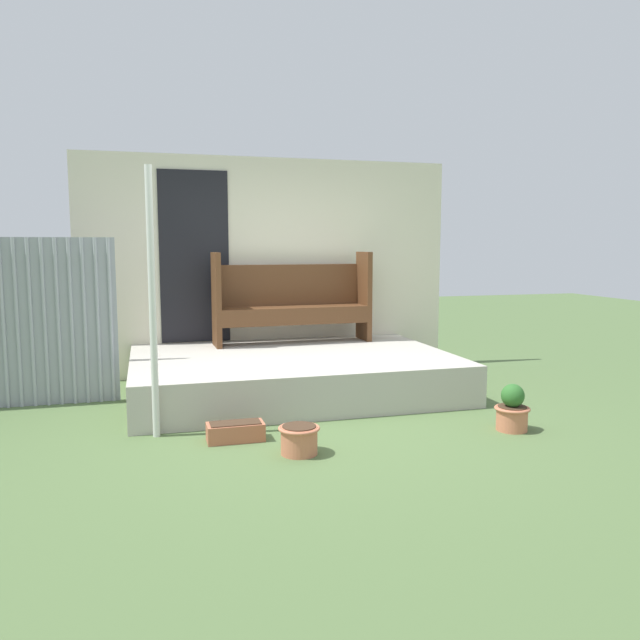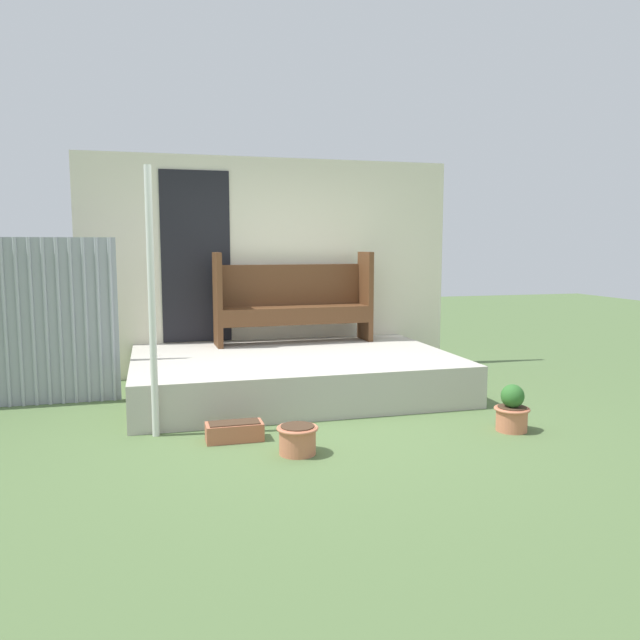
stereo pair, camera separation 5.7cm
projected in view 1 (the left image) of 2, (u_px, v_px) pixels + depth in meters
ground_plane at (306, 423)px, 5.52m from camera, size 24.00×24.00×0.00m
porch_slab at (292, 374)px, 6.61m from camera, size 3.30×2.25×0.41m
house_wall at (267, 266)px, 7.57m from camera, size 4.50×0.08×2.60m
support_post at (152, 304)px, 4.99m from camera, size 0.06×0.06×2.19m
bench at (292, 298)px, 7.34m from camera, size 1.86×0.45×1.07m
flower_pot_left at (299, 438)px, 4.68m from camera, size 0.32×0.32×0.22m
flower_pot_middle at (512, 410)px, 5.27m from camera, size 0.30×0.30×0.40m
planter_box_rect at (235, 432)px, 5.00m from camera, size 0.45×0.21×0.15m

